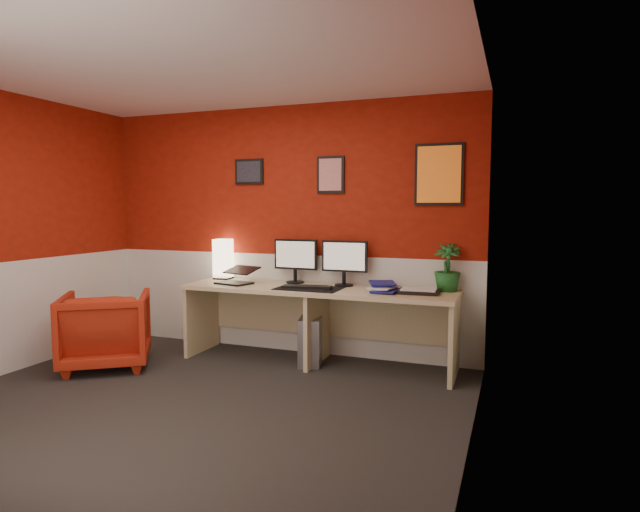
{
  "coord_description": "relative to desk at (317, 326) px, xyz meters",
  "views": [
    {
      "loc": [
        2.24,
        -3.17,
        1.48
      ],
      "look_at": [
        0.6,
        1.21,
        1.05
      ],
      "focal_mm": 29.62,
      "sensor_mm": 36.0,
      "label": 1
    }
  ],
  "objects": [
    {
      "name": "ground",
      "position": [
        -0.49,
        -1.41,
        -0.36
      ],
      "size": [
        4.0,
        3.5,
        0.01
      ],
      "primitive_type": "cube",
      "color": "black",
      "rests_on": "ground"
    },
    {
      "name": "ceiling",
      "position": [
        -0.49,
        -1.41,
        2.13
      ],
      "size": [
        4.0,
        3.5,
        0.01
      ],
      "primitive_type": "cube",
      "color": "white",
      "rests_on": "ground"
    },
    {
      "name": "wall_back",
      "position": [
        -0.49,
        0.34,
        0.89
      ],
      "size": [
        4.0,
        0.01,
        2.5
      ],
      "primitive_type": "cube",
      "color": "#9B1E0D",
      "rests_on": "ground"
    },
    {
      "name": "wall_right",
      "position": [
        1.51,
        -1.41,
        0.89
      ],
      "size": [
        0.01,
        3.5,
        2.5
      ],
      "primitive_type": "cube",
      "color": "#9B1E0D",
      "rests_on": "ground"
    },
    {
      "name": "wainscot_back",
      "position": [
        -0.49,
        0.34,
        0.14
      ],
      "size": [
        4.0,
        0.01,
        1.0
      ],
      "primitive_type": "cube",
      "color": "silver",
      "rests_on": "ground"
    },
    {
      "name": "wainscot_right",
      "position": [
        1.5,
        -1.41,
        0.14
      ],
      "size": [
        0.01,
        3.5,
        1.0
      ],
      "primitive_type": "cube",
      "color": "silver",
      "rests_on": "ground"
    },
    {
      "name": "desk",
      "position": [
        0.0,
        0.0,
        0.0
      ],
      "size": [
        2.6,
        0.65,
        0.73
      ],
      "primitive_type": "cube",
      "color": "tan",
      "rests_on": "ground"
    },
    {
      "name": "shoji_lamp",
      "position": [
        -1.14,
        0.22,
        0.56
      ],
      "size": [
        0.16,
        0.16,
        0.4
      ],
      "primitive_type": "cube",
      "color": "#FFE5B2",
      "rests_on": "desk"
    },
    {
      "name": "laptop",
      "position": [
        -0.85,
        -0.06,
        0.47
      ],
      "size": [
        0.38,
        0.31,
        0.22
      ],
      "primitive_type": "cube",
      "rotation": [
        0.0,
        0.0,
        -0.26
      ],
      "color": "black",
      "rests_on": "desk"
    },
    {
      "name": "monitor_left",
      "position": [
        -0.31,
        0.22,
        0.66
      ],
      "size": [
        0.45,
        0.06,
        0.58
      ],
      "primitive_type": "cube",
      "color": "black",
      "rests_on": "desk"
    },
    {
      "name": "monitor_right",
      "position": [
        0.2,
        0.2,
        0.66
      ],
      "size": [
        0.45,
        0.06,
        0.58
      ],
      "primitive_type": "cube",
      "color": "black",
      "rests_on": "desk"
    },
    {
      "name": "desk_mat",
      "position": [
        -0.05,
        -0.08,
        0.37
      ],
      "size": [
        0.6,
        0.38,
        0.01
      ],
      "primitive_type": "cube",
      "color": "black",
      "rests_on": "desk"
    },
    {
      "name": "keyboard",
      "position": [
        -0.1,
        -0.06,
        0.38
      ],
      "size": [
        0.44,
        0.21,
        0.02
      ],
      "primitive_type": "cube",
      "rotation": [
        0.0,
        0.0,
        0.16
      ],
      "color": "black",
      "rests_on": "desk_mat"
    },
    {
      "name": "mouse",
      "position": [
        0.15,
        -0.1,
        0.39
      ],
      "size": [
        0.07,
        0.11,
        0.03
      ],
      "primitive_type": "cube",
      "rotation": [
        0.0,
        0.0,
        0.15
      ],
      "color": "black",
      "rests_on": "desk_mat"
    },
    {
      "name": "book_bottom",
      "position": [
        0.56,
        -0.03,
        0.38
      ],
      "size": [
        0.23,
        0.3,
        0.03
      ],
      "primitive_type": "imported",
      "rotation": [
        0.0,
        0.0,
        -0.06
      ],
      "color": "navy",
      "rests_on": "desk"
    },
    {
      "name": "book_middle",
      "position": [
        0.54,
        -0.0,
        0.4
      ],
      "size": [
        0.25,
        0.31,
        0.02
      ],
      "primitive_type": "imported",
      "rotation": [
        0.0,
        0.0,
        -0.18
      ],
      "color": "silver",
      "rests_on": "book_bottom"
    },
    {
      "name": "book_top",
      "position": [
        0.51,
        0.0,
        0.43
      ],
      "size": [
        0.32,
        0.36,
        0.03
      ],
      "primitive_type": "imported",
      "rotation": [
        0.0,
        0.0,
        0.35
      ],
      "color": "navy",
      "rests_on": "book_middle"
    },
    {
      "name": "zen_tray",
      "position": [
        0.95,
        0.01,
        0.38
      ],
      "size": [
        0.36,
        0.27,
        0.03
      ],
      "primitive_type": "cube",
      "rotation": [
        0.0,
        0.0,
        0.06
      ],
      "color": "black",
      "rests_on": "desk"
    },
    {
      "name": "potted_plant",
      "position": [
        1.17,
        0.22,
        0.58
      ],
      "size": [
        0.24,
        0.24,
        0.43
      ],
      "primitive_type": "imported",
      "rotation": [
        0.0,
        0.0,
        -0.02
      ],
      "color": "#19591E",
      "rests_on": "desk"
    },
    {
      "name": "pc_tower",
      "position": [
        -0.06,
        0.01,
        -0.14
      ],
      "size": [
        0.3,
        0.49,
        0.45
      ],
      "primitive_type": "cube",
      "rotation": [
        0.0,
        0.0,
        0.25
      ],
      "color": "#99999E",
      "rests_on": "ground"
    },
    {
      "name": "armchair",
      "position": [
        -1.81,
        -0.77,
        -0.01
      ],
      "size": [
        1.05,
        1.06,
        0.7
      ],
      "primitive_type": "imported",
      "rotation": [
        0.0,
        0.0,
        3.75
      ],
      "color": "#AA2916",
      "rests_on": "ground"
    },
    {
      "name": "art_left",
      "position": [
        -0.88,
        0.33,
        1.49
      ],
      "size": [
        0.32,
        0.02,
        0.26
      ],
      "primitive_type": "cube",
      "color": "black",
      "rests_on": "wall_back"
    },
    {
      "name": "art_center",
      "position": [
        0.02,
        0.33,
        1.44
      ],
      "size": [
        0.28,
        0.02,
        0.36
      ],
      "primitive_type": "cube",
      "color": "red",
      "rests_on": "wall_back"
    },
    {
      "name": "art_right",
      "position": [
        1.06,
        0.33,
        1.42
      ],
      "size": [
        0.44,
        0.02,
        0.56
      ],
      "primitive_type": "cube",
      "color": "orange",
      "rests_on": "wall_back"
    }
  ]
}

